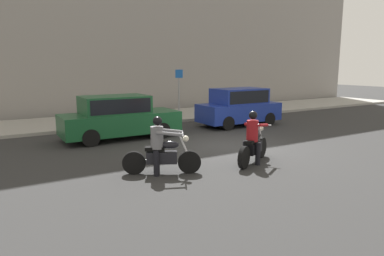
% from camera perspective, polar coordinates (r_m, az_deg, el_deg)
% --- Properties ---
extents(ground_plane, '(80.00, 80.00, 0.00)m').
position_cam_1_polar(ground_plane, '(12.56, 6.28, -3.17)').
color(ground_plane, '#2C2C2C').
extents(sidewalk_slab, '(40.00, 4.40, 0.14)m').
position_cam_1_polar(sidewalk_slab, '(19.42, -8.08, 1.71)').
color(sidewalk_slab, '#99968E').
rests_on(sidewalk_slab, ground_plane).
extents(motorcycle_with_rider_crimson, '(1.87, 1.11, 1.58)m').
position_cam_1_polar(motorcycle_with_rider_crimson, '(10.56, 9.92, -2.23)').
color(motorcycle_with_rider_crimson, black).
rests_on(motorcycle_with_rider_crimson, ground_plane).
extents(motorcycle_with_rider_gray, '(1.92, 1.12, 1.57)m').
position_cam_1_polar(motorcycle_with_rider_gray, '(9.40, -5.03, -3.66)').
color(motorcycle_with_rider_gray, black).
rests_on(motorcycle_with_rider_gray, ground_plane).
extents(parked_sedan_forest_green, '(4.59, 1.82, 1.72)m').
position_cam_1_polar(parked_sedan_forest_green, '(14.12, -11.86, 1.79)').
color(parked_sedan_forest_green, '#164C28').
rests_on(parked_sedan_forest_green, ground_plane).
extents(parked_hatchback_cobalt_blue, '(4.01, 1.76, 1.80)m').
position_cam_1_polar(parked_hatchback_cobalt_blue, '(17.10, 7.65, 3.51)').
color(parked_hatchback_cobalt_blue, navy).
rests_on(parked_hatchback_cobalt_blue, ground_plane).
extents(street_sign_post, '(0.44, 0.08, 2.56)m').
position_cam_1_polar(street_sign_post, '(18.99, -2.13, 6.52)').
color(street_sign_post, gray).
rests_on(street_sign_post, sidewalk_slab).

